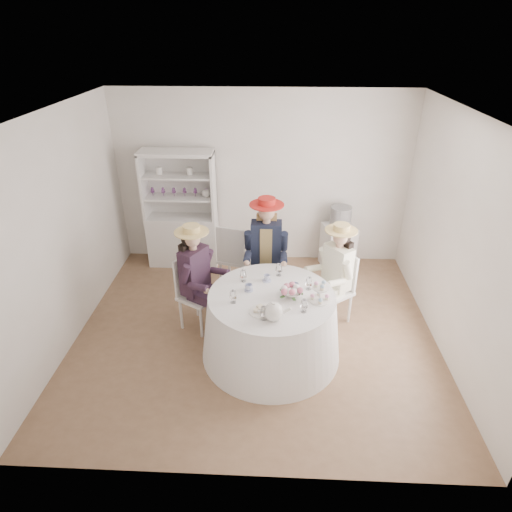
{
  "coord_description": "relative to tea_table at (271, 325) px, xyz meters",
  "views": [
    {
      "loc": [
        0.21,
        -4.35,
        3.5
      ],
      "look_at": [
        0.0,
        0.1,
        1.05
      ],
      "focal_mm": 30.0,
      "sensor_mm": 36.0,
      "label": 1
    }
  ],
  "objects": [
    {
      "name": "sandwich_plate",
      "position": [
        -0.11,
        -0.31,
        0.43
      ],
      "size": [
        0.26,
        0.26,
        0.06
      ],
      "rotation": [
        0.0,
        0.0,
        -0.29
      ],
      "color": "white",
      "rests_on": "tea_table"
    },
    {
      "name": "guest_right",
      "position": [
        0.79,
        0.67,
        0.38
      ],
      "size": [
        0.6,
        0.57,
        1.39
      ],
      "rotation": [
        0.0,
        0.0,
        -0.92
      ],
      "color": "silver",
      "rests_on": "ground"
    },
    {
      "name": "guest_mid",
      "position": [
        -0.09,
        1.04,
        0.48
      ],
      "size": [
        0.56,
        0.59,
        1.57
      ],
      "rotation": [
        0.0,
        0.0,
        -0.0
      ],
      "color": "silver",
      "rests_on": "ground"
    },
    {
      "name": "ceiling",
      "position": [
        -0.2,
        0.39,
        2.29
      ],
      "size": [
        4.5,
        4.5,
        0.0
      ],
      "primitive_type": "plane",
      "rotation": [
        3.14,
        0.0,
        0.0
      ],
      "color": "white",
      "rests_on": "wall_back"
    },
    {
      "name": "guest_left",
      "position": [
        -0.93,
        0.47,
        0.4
      ],
      "size": [
        0.61,
        0.56,
        1.44
      ],
      "rotation": [
        0.0,
        0.0,
        1.06
      ],
      "color": "silver",
      "rests_on": "ground"
    },
    {
      "name": "teacup_c",
      "position": [
        0.27,
        0.14,
        0.45
      ],
      "size": [
        0.1,
        0.1,
        0.07
      ],
      "primitive_type": "imported",
      "rotation": [
        0.0,
        0.0,
        0.27
      ],
      "color": "white",
      "rests_on": "tea_table"
    },
    {
      "name": "wall_back",
      "position": [
        -0.2,
        2.39,
        0.94
      ],
      "size": [
        4.5,
        0.0,
        4.5
      ],
      "primitive_type": "plane",
      "rotation": [
        1.57,
        0.0,
        0.0
      ],
      "color": "silver",
      "rests_on": "ground"
    },
    {
      "name": "wall_front",
      "position": [
        -0.2,
        -1.61,
        0.94
      ],
      "size": [
        4.5,
        0.0,
        4.5
      ],
      "primitive_type": "plane",
      "rotation": [
        -1.57,
        0.0,
        0.0
      ],
      "color": "silver",
      "rests_on": "ground"
    },
    {
      "name": "cupcake_stand",
      "position": [
        0.52,
        -0.07,
        0.5
      ],
      "size": [
        0.24,
        0.24,
        0.22
      ],
      "rotation": [
        0.0,
        0.0,
        -0.18
      ],
      "color": "white",
      "rests_on": "tea_table"
    },
    {
      "name": "stemware_set",
      "position": [
        -0.0,
        0.0,
        0.49
      ],
      "size": [
        0.91,
        0.95,
        0.15
      ],
      "color": "white",
      "rests_on": "tea_table"
    },
    {
      "name": "wall_right",
      "position": [
        2.05,
        0.39,
        0.94
      ],
      "size": [
        0.0,
        4.5,
        4.5
      ],
      "primitive_type": "plane",
      "rotation": [
        1.57,
        0.0,
        -1.57
      ],
      "color": "silver",
      "rests_on": "ground"
    },
    {
      "name": "wall_left",
      "position": [
        -2.45,
        0.39,
        0.94
      ],
      "size": [
        0.0,
        4.5,
        4.5
      ],
      "primitive_type": "plane",
      "rotation": [
        1.57,
        0.0,
        1.57
      ],
      "color": "silver",
      "rests_on": "ground"
    },
    {
      "name": "side_table",
      "position": [
        1.03,
        2.14,
        -0.06
      ],
      "size": [
        0.56,
        0.56,
        0.7
      ],
      "primitive_type": "cube",
      "rotation": [
        0.0,
        0.0,
        0.29
      ],
      "color": "silver",
      "rests_on": "ground"
    },
    {
      "name": "hutch",
      "position": [
        -1.44,
        2.15,
        0.25
      ],
      "size": [
        1.24,
        0.78,
        1.85
      ],
      "rotation": [
        0.0,
        0.0,
        -0.36
      ],
      "color": "silver",
      "rests_on": "ground"
    },
    {
      "name": "tea_table",
      "position": [
        0.0,
        0.0,
        0.0
      ],
      "size": [
        1.63,
        1.63,
        0.82
      ],
      "rotation": [
        0.0,
        0.0,
        0.11
      ],
      "color": "white",
      "rests_on": "ground"
    },
    {
      "name": "teacup_a",
      "position": [
        -0.26,
        0.09,
        0.45
      ],
      "size": [
        0.1,
        0.1,
        0.07
      ],
      "primitive_type": "imported",
      "rotation": [
        0.0,
        0.0,
        0.15
      ],
      "color": "white",
      "rests_on": "tea_table"
    },
    {
      "name": "hatbox",
      "position": [
        1.03,
        2.14,
        0.45
      ],
      "size": [
        0.37,
        0.37,
        0.32
      ],
      "primitive_type": "cylinder",
      "rotation": [
        0.0,
        0.0,
        -0.17
      ],
      "color": "black",
      "rests_on": "side_table"
    },
    {
      "name": "ground",
      "position": [
        -0.2,
        0.39,
        -0.41
      ],
      "size": [
        4.5,
        4.5,
        0.0
      ],
      "primitive_type": "plane",
      "color": "brown",
      "rests_on": "ground"
    },
    {
      "name": "teacup_b",
      "position": [
        -0.06,
        0.3,
        0.45
      ],
      "size": [
        0.08,
        0.08,
        0.07
      ],
      "primitive_type": "imported",
      "rotation": [
        0.0,
        0.0,
        0.01
      ],
      "color": "white",
      "rests_on": "tea_table"
    },
    {
      "name": "flower_arrangement",
      "position": [
        0.21,
        -0.03,
        0.5
      ],
      "size": [
        0.19,
        0.19,
        0.07
      ],
      "rotation": [
        0.0,
        0.0,
        -0.14
      ],
      "color": "#D76B87",
      "rests_on": "tea_table"
    },
    {
      "name": "table_teapot",
      "position": [
        0.02,
        -0.43,
        0.5
      ],
      "size": [
        0.28,
        0.2,
        0.21
      ],
      "rotation": [
        0.0,
        0.0,
        -0.05
      ],
      "color": "white",
      "rests_on": "tea_table"
    },
    {
      "name": "flower_bowl",
      "position": [
        0.23,
        0.01,
        0.44
      ],
      "size": [
        0.21,
        0.21,
        0.05
      ],
      "primitive_type": "imported",
      "rotation": [
        0.0,
        0.0,
        0.02
      ],
      "color": "white",
      "rests_on": "tea_table"
    },
    {
      "name": "spare_chair",
      "position": [
        -0.56,
        1.37,
        0.15
      ],
      "size": [
        0.53,
        0.53,
        1.04
      ],
      "rotation": [
        0.0,
        0.0,
        2.88
      ],
      "color": "silver",
      "rests_on": "ground"
    }
  ]
}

